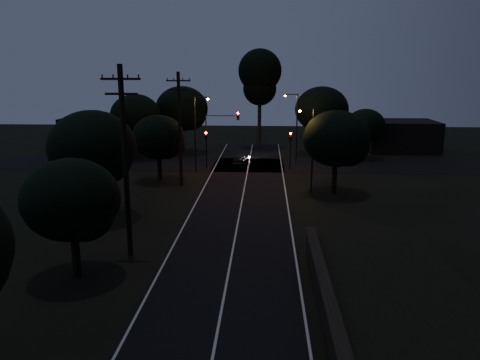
{
  "coord_description": "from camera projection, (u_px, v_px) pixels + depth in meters",
  "views": [
    {
      "loc": [
        1.92,
        -10.52,
        10.73
      ],
      "look_at": [
        0.0,
        24.0,
        2.5
      ],
      "focal_mm": 35.0,
      "sensor_mm": 36.0,
      "label": 1
    }
  ],
  "objects": [
    {
      "name": "streetlight_b",
      "position": [
        295.0,
        123.0,
        54.18
      ],
      "size": [
        1.66,
        0.26,
        8.0
      ],
      "color": "black",
      "rests_on": "ground"
    },
    {
      "name": "utility_pole_mid",
      "position": [
        125.0,
        160.0,
        26.37
      ],
      "size": [
        2.2,
        0.3,
        11.0
      ],
      "color": "black",
      "rests_on": "ground"
    },
    {
      "name": "building_right",
      "position": [
        400.0,
        136.0,
        62.74
      ],
      "size": [
        9.0,
        7.0,
        4.0
      ],
      "primitive_type": "cube",
      "color": "black",
      "rests_on": "ground"
    },
    {
      "name": "car",
      "position": [
        241.0,
        159.0,
        53.88
      ],
      "size": [
        1.96,
        3.5,
        1.12
      ],
      "primitive_type": "imported",
      "rotation": [
        0.0,
        0.0,
        2.94
      ],
      "color": "black",
      "rests_on": "ground"
    },
    {
      "name": "tree_left_c",
      "position": [
        95.0,
        149.0,
        33.42
      ],
      "size": [
        6.27,
        6.27,
        7.92
      ],
      "color": "black",
      "rests_on": "ground"
    },
    {
      "name": "road_surface",
      "position": [
        244.0,
        188.0,
        43.03
      ],
      "size": [
        60.0,
        70.0,
        0.03
      ],
      "color": "black",
      "rests_on": "ground"
    },
    {
      "name": "building_left",
      "position": [
        105.0,
        133.0,
        63.88
      ],
      "size": [
        10.0,
        8.0,
        4.4
      ],
      "primitive_type": "cube",
      "color": "black",
      "rests_on": "ground"
    },
    {
      "name": "signal_right",
      "position": [
        290.0,
        144.0,
        50.74
      ],
      "size": [
        0.28,
        0.35,
        4.1
      ],
      "color": "black",
      "rests_on": "ground"
    },
    {
      "name": "tree_far_w",
      "position": [
        137.0,
        117.0,
        56.93
      ],
      "size": [
        6.12,
        6.12,
        7.8
      ],
      "color": "black",
      "rests_on": "ground"
    },
    {
      "name": "tree_far_ne",
      "position": [
        324.0,
        111.0,
        59.45
      ],
      "size": [
        6.8,
        6.8,
        8.6
      ],
      "color": "black",
      "rests_on": "ground"
    },
    {
      "name": "streetlight_a",
      "position": [
        197.0,
        129.0,
        48.93
      ],
      "size": [
        1.66,
        0.26,
        8.0
      ],
      "color": "black",
      "rests_on": "ground"
    },
    {
      "name": "tree_far_nw",
      "position": [
        184.0,
        110.0,
        60.42
      ],
      "size": [
        6.79,
        6.79,
        8.6
      ],
      "color": "black",
      "rests_on": "ground"
    },
    {
      "name": "tree_far_e",
      "position": [
        367.0,
        127.0,
        56.69
      ],
      "size": [
        4.77,
        4.77,
        6.05
      ],
      "color": "black",
      "rests_on": "ground"
    },
    {
      "name": "tree_left_d",
      "position": [
        160.0,
        138.0,
        45.21
      ],
      "size": [
        5.08,
        5.08,
        6.45
      ],
      "color": "black",
      "rests_on": "ground"
    },
    {
      "name": "utility_pole_far",
      "position": [
        180.0,
        128.0,
        42.94
      ],
      "size": [
        2.2,
        0.3,
        10.5
      ],
      "color": "black",
      "rests_on": "ground"
    },
    {
      "name": "signal_mast",
      "position": [
        221.0,
        129.0,
        50.8
      ],
      "size": [
        3.7,
        0.35,
        6.25
      ],
      "color": "black",
      "rests_on": "ground"
    },
    {
      "name": "signal_left",
      "position": [
        206.0,
        143.0,
        51.23
      ],
      "size": [
        0.28,
        0.35,
        4.1
      ],
      "color": "black",
      "rests_on": "ground"
    },
    {
      "name": "streetlight_c",
      "position": [
        311.0,
        144.0,
        40.62
      ],
      "size": [
        1.46,
        0.26,
        7.5
      ],
      "color": "black",
      "rests_on": "ground"
    },
    {
      "name": "tall_pine",
      "position": [
        260.0,
        77.0,
        63.93
      ],
      "size": [
        5.92,
        5.92,
        13.46
      ],
      "color": "black",
      "rests_on": "ground"
    },
    {
      "name": "tree_left_b",
      "position": [
        74.0,
        202.0,
        23.83
      ],
      "size": [
        4.99,
        4.99,
        6.34
      ],
      "color": "black",
      "rests_on": "ground"
    },
    {
      "name": "tree_right_a",
      "position": [
        339.0,
        140.0,
        40.29
      ],
      "size": [
        5.76,
        5.76,
        7.32
      ],
      "color": "black",
      "rests_on": "ground"
    }
  ]
}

